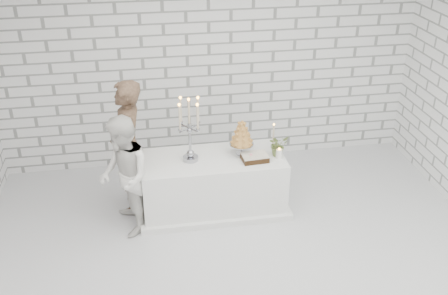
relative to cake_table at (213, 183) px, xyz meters
The scene contains 11 objects.
ground 1.22m from the cake_table, 82.29° to the right, with size 6.00×5.00×0.01m, color silver.
wall_back 1.76m from the cake_table, 83.40° to the left, with size 6.00×0.01×3.00m, color white.
cake_table is the anchor object (origin of this frame).
groom 1.17m from the cake_table, 169.10° to the left, with size 0.65×0.42×1.77m, color #3A291F.
bride 1.20m from the cake_table, 165.58° to the right, with size 0.73×0.57×1.51m, color white.
candelabra 0.84m from the cake_table, behind, with size 0.34×0.34×0.84m, color #9798A1, non-canonical shape.
croquembouche 0.72m from the cake_table, ahead, with size 0.31×0.31×0.48m, color #AA6F31, non-canonical shape.
chocolate_cake 0.67m from the cake_table, 15.97° to the right, with size 0.32×0.23×0.08m, color black.
pillar_candle 0.94m from the cake_table, ahead, with size 0.08×0.08×0.12m, color white.
extra_taper 0.99m from the cake_table, 10.76° to the left, with size 0.06×0.06×0.32m, color beige.
flowers 0.97m from the cake_table, ahead, with size 0.25×0.22×0.28m, color #4B692E.
Camera 1 is at (-0.97, -4.50, 3.95)m, focal length 41.75 mm.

